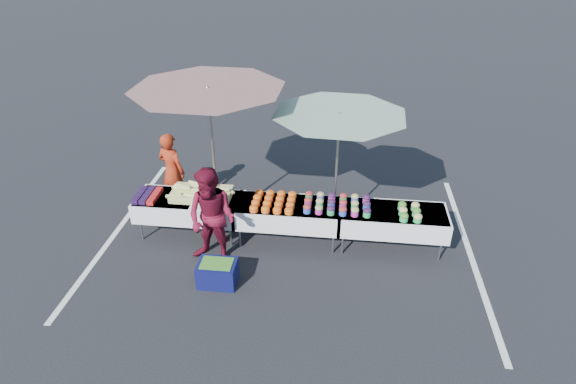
# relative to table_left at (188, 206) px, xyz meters

# --- Properties ---
(ground) EXTENTS (80.00, 80.00, 0.00)m
(ground) POSITION_rel_table_left_xyz_m (1.80, 0.00, -0.58)
(ground) COLOR black
(stripe_left) EXTENTS (0.10, 5.00, 0.00)m
(stripe_left) POSITION_rel_table_left_xyz_m (-1.40, 0.00, -0.58)
(stripe_left) COLOR silver
(stripe_left) RESTS_ON ground
(stripe_right) EXTENTS (0.10, 5.00, 0.00)m
(stripe_right) POSITION_rel_table_left_xyz_m (5.00, 0.00, -0.58)
(stripe_right) COLOR silver
(stripe_right) RESTS_ON ground
(table_left) EXTENTS (1.86, 0.81, 0.75)m
(table_left) POSITION_rel_table_left_xyz_m (0.00, 0.00, 0.00)
(table_left) COLOR white
(table_left) RESTS_ON ground
(table_center) EXTENTS (1.86, 0.81, 0.75)m
(table_center) POSITION_rel_table_left_xyz_m (1.80, 0.00, 0.00)
(table_center) COLOR white
(table_center) RESTS_ON ground
(table_right) EXTENTS (1.86, 0.81, 0.75)m
(table_right) POSITION_rel_table_left_xyz_m (3.60, 0.00, 0.00)
(table_right) COLOR white
(table_right) RESTS_ON ground
(berry_punnets) EXTENTS (0.40, 0.54, 0.08)m
(berry_punnets) POSITION_rel_table_left_xyz_m (-0.71, -0.06, 0.21)
(berry_punnets) COLOR black
(berry_punnets) RESTS_ON table_left
(corn_pile) EXTENTS (1.16, 0.57, 0.26)m
(corn_pile) POSITION_rel_table_left_xyz_m (0.25, 0.05, 0.26)
(corn_pile) COLOR #C3D36C
(corn_pile) RESTS_ON table_left
(plastic_bags) EXTENTS (0.30, 0.25, 0.05)m
(plastic_bags) POSITION_rel_table_left_xyz_m (0.30, -0.30, 0.19)
(plastic_bags) COLOR white
(plastic_bags) RESTS_ON table_left
(carrot_bowls) EXTENTS (0.75, 0.69, 0.11)m
(carrot_bowls) POSITION_rel_table_left_xyz_m (1.55, -0.01, 0.22)
(carrot_bowls) COLOR orange
(carrot_bowls) RESTS_ON table_center
(potato_cups) EXTENTS (1.14, 0.58, 0.16)m
(potato_cups) POSITION_rel_table_left_xyz_m (2.65, 0.00, 0.25)
(potato_cups) COLOR blue
(potato_cups) RESTS_ON table_right
(bean_baskets) EXTENTS (0.36, 0.50, 0.15)m
(bean_baskets) POSITION_rel_table_left_xyz_m (3.86, -0.10, 0.24)
(bean_baskets) COLOR green
(bean_baskets) RESTS_ON table_right
(vendor) EXTENTS (0.67, 0.55, 1.56)m
(vendor) POSITION_rel_table_left_xyz_m (-0.59, 0.92, 0.20)
(vendor) COLOR #9C2811
(vendor) RESTS_ON ground
(customer) EXTENTS (0.99, 0.86, 1.74)m
(customer) POSITION_rel_table_left_xyz_m (0.65, -0.75, 0.29)
(customer) COLOR maroon
(customer) RESTS_ON ground
(umbrella_left) EXTENTS (3.39, 3.39, 2.69)m
(umbrella_left) POSITION_rel_table_left_xyz_m (0.42, 0.40, 1.85)
(umbrella_left) COLOR black
(umbrella_left) RESTS_ON ground
(umbrella_right) EXTENTS (2.90, 2.90, 2.32)m
(umbrella_right) POSITION_rel_table_left_xyz_m (2.60, 0.41, 1.52)
(umbrella_right) COLOR black
(umbrella_right) RESTS_ON ground
(storage_bin) EXTENTS (0.60, 0.44, 0.40)m
(storage_bin) POSITION_rel_table_left_xyz_m (0.83, -1.30, -0.38)
(storage_bin) COLOR #0E1146
(storage_bin) RESTS_ON ground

